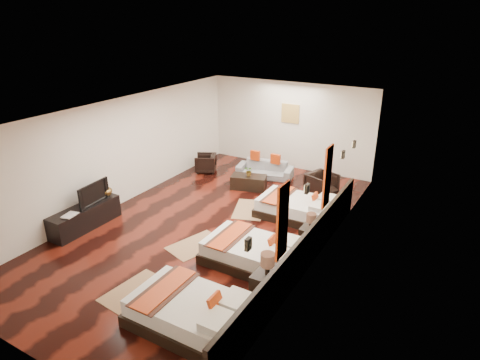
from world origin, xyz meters
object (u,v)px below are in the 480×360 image
Objects in this scene: bed_far at (298,208)px; nightstand_b at (310,234)px; book at (65,215)px; table_plant at (249,171)px; sofa at (265,169)px; tv_console at (85,217)px; tv at (91,193)px; figurine at (105,190)px; armchair_left at (206,163)px; bed_mid at (253,252)px; nightstand_a at (267,284)px; coffee_table at (249,182)px; bed_near at (193,312)px; armchair_right at (322,185)px.

nightstand_b is at bearing -56.84° from bed_far.
table_plant is (2.26, 4.52, -0.02)m from book.
nightstand_b reaches higher than sofa.
tv is (0.05, 0.23, 0.55)m from tv_console.
book is 1.22m from figurine.
bed_far is 5.49m from book.
armchair_left is (-3.80, 1.49, 0.04)m from bed_far.
sofa is at bearing 113.81° from bed_mid.
nightstand_a reaches higher than nightstand_b.
table_plant is at bearing 38.79° from coffee_table.
book is at bearing -123.54° from sofa.
tv_console is at bearing -90.00° from figurine.
armchair_left is at bearing 122.52° from bed_near.
tv is (-4.89, 0.48, 0.49)m from nightstand_a.
bed_far is at bearing -27.05° from table_plant.
bed_far is 4.09m from armchair_left.
sofa is (2.25, 4.35, -0.47)m from figurine.
nightstand_a is 4.96m from book.
armchair_right is at bearing 98.06° from nightstand_a.
armchair_right is (-0.68, 4.80, 0.00)m from nightstand_a.
armchair_right is (2.02, -0.51, 0.08)m from sofa.
coffee_table is (-1.95, 5.46, -0.07)m from bed_near.
sofa is (-1.95, 4.41, -0.01)m from bed_mid.
bed_near is 5.94× the size of book.
tv reaches higher than book.
armchair_right is at bearing 15.07° from coffee_table.
figurine is at bearing -32.27° from armchair_left.
bed_near is 4.74m from figurine.
table_plant is (-2.69, 2.14, 0.27)m from nightstand_b.
bed_far is 1.37m from nightstand_b.
sofa is 1.72× the size of coffee_table.
bed_near is 3.17× the size of armchair_left.
coffee_table is at bearing 48.20° from armchair_left.
tv is 2.73× the size of figurine.
bed_mid is at bearing -162.37° from armchair_right.
nightstand_a is 2.78× the size of book.
nightstand_a is 6.59m from armchair_left.
nightstand_b is at bearing -76.62° from tv.
armchair_left is at bearing 134.51° from bed_mid.
bed_near is 2.16× the size of tv.
coffee_table is (-2.70, 2.13, -0.08)m from nightstand_b.
nightstand_b is at bearing 77.31° from bed_near.
nightstand_b is 2.76m from armchair_right.
bed_far is at bearing 123.16° from nightstand_b.
bed_mid reaches higher than coffee_table.
bed_near reaches higher than tv_console.
nightstand_a is at bearing -74.59° from sofa.
figurine is at bearing 150.71° from armchair_right.
book is 5.06m from coffee_table.
tv_console is at bearing -159.30° from nightstand_b.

